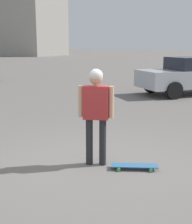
# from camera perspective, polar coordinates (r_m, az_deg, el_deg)

# --- Properties ---
(ground_plane) EXTENTS (220.00, 220.00, 0.00)m
(ground_plane) POSITION_cam_1_polar(r_m,az_deg,el_deg) (5.60, 0.00, -9.51)
(ground_plane) COLOR slate
(person) EXTENTS (0.57, 0.35, 1.68)m
(person) POSITION_cam_1_polar(r_m,az_deg,el_deg) (5.30, 0.00, 1.10)
(person) COLOR #262628
(person) RESTS_ON ground_plane
(skateboard) EXTENTS (0.79, 0.54, 0.07)m
(skateboard) POSITION_cam_1_polar(r_m,az_deg,el_deg) (5.40, 7.03, -9.74)
(skateboard) COLOR #336693
(skateboard) RESTS_ON ground_plane
(car_parked_near) EXTENTS (4.24, 4.58, 1.56)m
(car_parked_near) POSITION_cam_1_polar(r_m,az_deg,el_deg) (13.86, 17.11, 6.47)
(car_parked_near) COLOR #ADB2B7
(car_parked_near) RESTS_ON ground_plane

